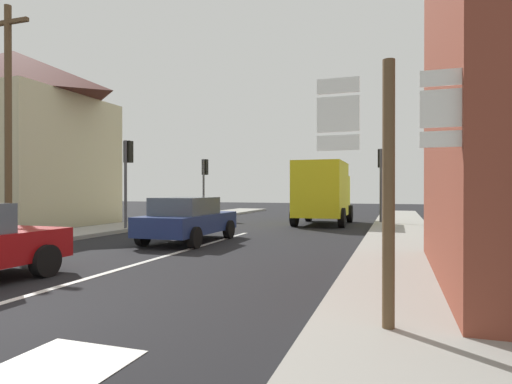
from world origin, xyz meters
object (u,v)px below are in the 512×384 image
(sedan_far, at_px, (188,219))
(traffic_light_far_left, at_px, (205,175))
(traffic_light_far_right, at_px, (381,169))
(traffic_light_near_left, at_px, (128,164))
(delivery_truck, at_px, (323,191))
(route_sign_post, at_px, (389,173))

(sedan_far, bearing_deg, traffic_light_far_left, 112.37)
(traffic_light_far_right, bearing_deg, traffic_light_near_left, -146.21)
(delivery_truck, bearing_deg, traffic_light_far_right, 16.61)
(traffic_light_far_left, bearing_deg, sedan_far, -67.63)
(delivery_truck, distance_m, traffic_light_near_left, 9.32)
(traffic_light_near_left, distance_m, traffic_light_far_right, 11.92)
(sedan_far, xyz_separation_m, traffic_light_near_left, (-4.14, 2.58, 2.02))
(delivery_truck, height_order, traffic_light_near_left, traffic_light_near_left)
(route_sign_post, bearing_deg, traffic_light_far_left, 121.12)
(sedan_far, relative_size, traffic_light_far_right, 1.13)
(delivery_truck, xyz_separation_m, traffic_light_far_left, (-7.19, 1.65, 0.94))
(delivery_truck, relative_size, route_sign_post, 1.56)
(sedan_far, xyz_separation_m, traffic_light_far_left, (-4.14, 10.05, 1.83))
(traffic_light_near_left, relative_size, traffic_light_far_right, 1.01)
(sedan_far, height_order, traffic_light_near_left, traffic_light_near_left)
(route_sign_post, height_order, traffic_light_far_right, traffic_light_far_right)
(sedan_far, height_order, route_sign_post, route_sign_post)
(delivery_truck, height_order, traffic_light_far_left, traffic_light_far_left)
(sedan_far, relative_size, delivery_truck, 0.84)
(delivery_truck, bearing_deg, sedan_far, -109.97)
(delivery_truck, distance_m, route_sign_post, 16.13)
(delivery_truck, relative_size, traffic_light_far_right, 1.35)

